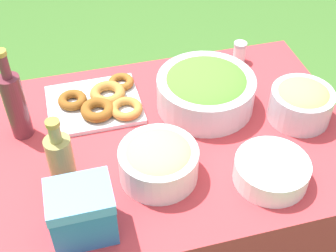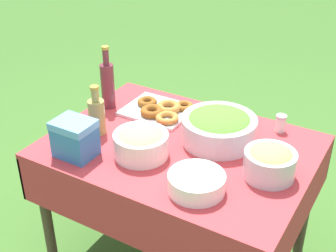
{
  "view_description": "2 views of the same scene",
  "coord_description": "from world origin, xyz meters",
  "px_view_note": "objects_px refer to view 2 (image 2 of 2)",
  "views": [
    {
      "loc": [
        -0.31,
        -1.05,
        1.77
      ],
      "look_at": [
        -0.03,
        0.02,
        0.73
      ],
      "focal_mm": 50.0,
      "sensor_mm": 36.0,
      "label": 1
    },
    {
      "loc": [
        0.84,
        -1.54,
        1.81
      ],
      "look_at": [
        -0.07,
        0.01,
        0.77
      ],
      "focal_mm": 50.0,
      "sensor_mm": 36.0,
      "label": 2
    }
  ],
  "objects_px": {
    "salad_bowl": "(219,127)",
    "olive_oil_bottle": "(97,115)",
    "fruit_bowl": "(270,161)",
    "pasta_bowl": "(141,142)",
    "cooler_box": "(75,138)",
    "plate_stack": "(196,183)",
    "wine_bottle": "(108,84)",
    "donut_platter": "(161,110)"
  },
  "relations": [
    {
      "from": "salad_bowl",
      "to": "wine_bottle",
      "type": "distance_m",
      "value": 0.62
    },
    {
      "from": "salad_bowl",
      "to": "donut_platter",
      "type": "distance_m",
      "value": 0.37
    },
    {
      "from": "fruit_bowl",
      "to": "plate_stack",
      "type": "bearing_deg",
      "value": -131.62
    },
    {
      "from": "cooler_box",
      "to": "salad_bowl",
      "type": "bearing_deg",
      "value": 41.12
    },
    {
      "from": "pasta_bowl",
      "to": "wine_bottle",
      "type": "xyz_separation_m",
      "value": [
        -0.39,
        0.29,
        0.06
      ]
    },
    {
      "from": "olive_oil_bottle",
      "to": "wine_bottle",
      "type": "bearing_deg",
      "value": 115.46
    },
    {
      "from": "salad_bowl",
      "to": "pasta_bowl",
      "type": "bearing_deg",
      "value": -130.68
    },
    {
      "from": "pasta_bowl",
      "to": "plate_stack",
      "type": "relative_size",
      "value": 1.06
    },
    {
      "from": "salad_bowl",
      "to": "cooler_box",
      "type": "relative_size",
      "value": 2.0
    },
    {
      "from": "wine_bottle",
      "to": "pasta_bowl",
      "type": "bearing_deg",
      "value": -36.91
    },
    {
      "from": "wine_bottle",
      "to": "fruit_bowl",
      "type": "height_order",
      "value": "wine_bottle"
    },
    {
      "from": "salad_bowl",
      "to": "olive_oil_bottle",
      "type": "xyz_separation_m",
      "value": [
        -0.51,
        -0.22,
        0.02
      ]
    },
    {
      "from": "olive_oil_bottle",
      "to": "fruit_bowl",
      "type": "bearing_deg",
      "value": 5.48
    },
    {
      "from": "pasta_bowl",
      "to": "cooler_box",
      "type": "xyz_separation_m",
      "value": [
        -0.24,
        -0.14,
        0.02
      ]
    },
    {
      "from": "olive_oil_bottle",
      "to": "wine_bottle",
      "type": "height_order",
      "value": "wine_bottle"
    },
    {
      "from": "salad_bowl",
      "to": "cooler_box",
      "type": "xyz_separation_m",
      "value": [
        -0.47,
        -0.41,
        0.01
      ]
    },
    {
      "from": "donut_platter",
      "to": "fruit_bowl",
      "type": "bearing_deg",
      "value": -19.5
    },
    {
      "from": "donut_platter",
      "to": "olive_oil_bottle",
      "type": "relative_size",
      "value": 1.44
    },
    {
      "from": "donut_platter",
      "to": "salad_bowl",
      "type": "bearing_deg",
      "value": -13.58
    },
    {
      "from": "donut_platter",
      "to": "pasta_bowl",
      "type": "bearing_deg",
      "value": -71.42
    },
    {
      "from": "olive_oil_bottle",
      "to": "cooler_box",
      "type": "distance_m",
      "value": 0.2
    },
    {
      "from": "olive_oil_bottle",
      "to": "fruit_bowl",
      "type": "height_order",
      "value": "olive_oil_bottle"
    },
    {
      "from": "salad_bowl",
      "to": "fruit_bowl",
      "type": "height_order",
      "value": "salad_bowl"
    },
    {
      "from": "fruit_bowl",
      "to": "wine_bottle",
      "type": "bearing_deg",
      "value": 170.04
    },
    {
      "from": "cooler_box",
      "to": "fruit_bowl",
      "type": "bearing_deg",
      "value": 19.64
    },
    {
      "from": "pasta_bowl",
      "to": "cooler_box",
      "type": "distance_m",
      "value": 0.28
    },
    {
      "from": "pasta_bowl",
      "to": "cooler_box",
      "type": "relative_size",
      "value": 1.4
    },
    {
      "from": "fruit_bowl",
      "to": "cooler_box",
      "type": "height_order",
      "value": "cooler_box"
    },
    {
      "from": "salad_bowl",
      "to": "fruit_bowl",
      "type": "relative_size",
      "value": 1.62
    },
    {
      "from": "salad_bowl",
      "to": "plate_stack",
      "type": "distance_m",
      "value": 0.38
    },
    {
      "from": "pasta_bowl",
      "to": "fruit_bowl",
      "type": "distance_m",
      "value": 0.54
    },
    {
      "from": "fruit_bowl",
      "to": "cooler_box",
      "type": "distance_m",
      "value": 0.81
    },
    {
      "from": "pasta_bowl",
      "to": "donut_platter",
      "type": "bearing_deg",
      "value": 108.58
    },
    {
      "from": "donut_platter",
      "to": "fruit_bowl",
      "type": "height_order",
      "value": "fruit_bowl"
    },
    {
      "from": "donut_platter",
      "to": "olive_oil_bottle",
      "type": "height_order",
      "value": "olive_oil_bottle"
    },
    {
      "from": "plate_stack",
      "to": "cooler_box",
      "type": "relative_size",
      "value": 1.32
    },
    {
      "from": "plate_stack",
      "to": "pasta_bowl",
      "type": "bearing_deg",
      "value": 162.48
    },
    {
      "from": "donut_platter",
      "to": "olive_oil_bottle",
      "type": "bearing_deg",
      "value": -116.9
    },
    {
      "from": "pasta_bowl",
      "to": "olive_oil_bottle",
      "type": "xyz_separation_m",
      "value": [
        -0.27,
        0.05,
        0.03
      ]
    },
    {
      "from": "salad_bowl",
      "to": "cooler_box",
      "type": "height_order",
      "value": "cooler_box"
    },
    {
      "from": "wine_bottle",
      "to": "cooler_box",
      "type": "xyz_separation_m",
      "value": [
        0.15,
        -0.43,
        -0.04
      ]
    },
    {
      "from": "fruit_bowl",
      "to": "olive_oil_bottle",
      "type": "bearing_deg",
      "value": -174.52
    }
  ]
}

